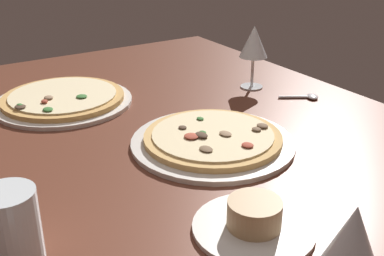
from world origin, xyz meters
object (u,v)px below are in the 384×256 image
wine_glass_far (254,44)px  water_glass (12,231)px  spoon (308,97)px  ramekin_on_saucer (254,221)px  wine_glass_near (351,246)px  pizza_main (213,139)px  pizza_side (63,99)px

wine_glass_far → water_glass: wine_glass_far is taller
wine_glass_far → spoon: 19.82cm
wine_glass_far → spoon: size_ratio=1.72×
wine_glass_far → water_glass: 82.80cm
ramekin_on_saucer → wine_glass_near: size_ratio=1.16×
wine_glass_near → spoon: wine_glass_near is taller
wine_glass_far → spoon: wine_glass_far is taller
pizza_main → wine_glass_near: bearing=162.9°
ramekin_on_saucer → water_glass: 34.15cm
ramekin_on_saucer → spoon: (36.80, -47.53, -1.22)cm
pizza_main → wine_glass_far: size_ratio=1.99×
pizza_main → wine_glass_far: (23.79, -29.24, 11.01)cm
spoon → wine_glass_far: bearing=25.4°
ramekin_on_saucer → water_glass: (11.94, 31.84, 3.09)cm
wine_glass_far → spoon: bearing=-154.6°
ramekin_on_saucer → water_glass: water_glass is taller
ramekin_on_saucer → wine_glass_near: wine_glass_near is taller
ramekin_on_saucer → spoon: bearing=-52.3°
pizza_side → spoon: 62.09cm
pizza_main → wine_glass_near: size_ratio=2.10×
wine_glass_far → pizza_main: bearing=129.1°
wine_glass_near → spoon: 76.28cm
pizza_side → ramekin_on_saucer: size_ratio=1.83×
spoon → pizza_main: bearing=104.5°
ramekin_on_saucer → spoon: size_ratio=1.88×
water_glass → spoon: 83.28cm
water_glass → spoon: bearing=-72.6°
pizza_side → ramekin_on_saucer: ramekin_on_saucer is taller
wine_glass_near → water_glass: size_ratio=1.47×
wine_glass_far → wine_glass_near: (-70.63, 43.62, -1.20)cm
pizza_main → wine_glass_far: wine_glass_far is taller
pizza_side → water_glass: 60.24cm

